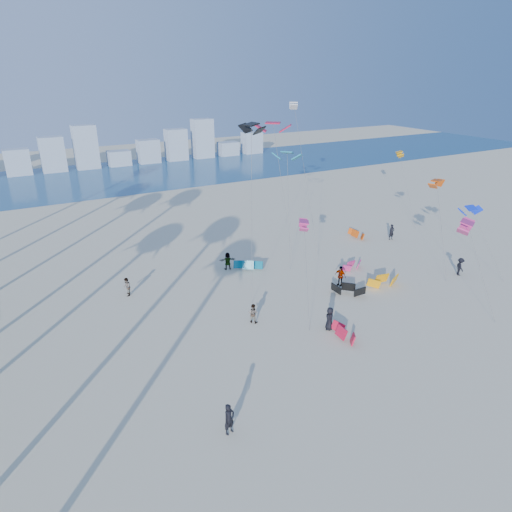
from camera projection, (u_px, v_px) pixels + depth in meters
ground at (355, 450)px, 23.40m from camera, size 220.00×220.00×0.00m
ocean at (91, 179)px, 81.55m from camera, size 220.00×220.00×0.00m
kitesurfer_near at (229, 419)px, 24.15m from camera, size 0.78×0.63×1.85m
kitesurfer_mid at (253, 313)px, 34.93m from camera, size 0.95×0.97×1.58m
kitesurfers_far at (314, 272)px, 41.81m from camera, size 31.11×14.77×1.90m
grounded_kites at (338, 275)px, 42.13m from camera, size 17.30×19.12×1.02m
flying_kites at (339, 155)px, 42.67m from camera, size 30.30×26.61×15.57m
distant_skyline at (73, 154)px, 87.92m from camera, size 85.00×3.00×8.40m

